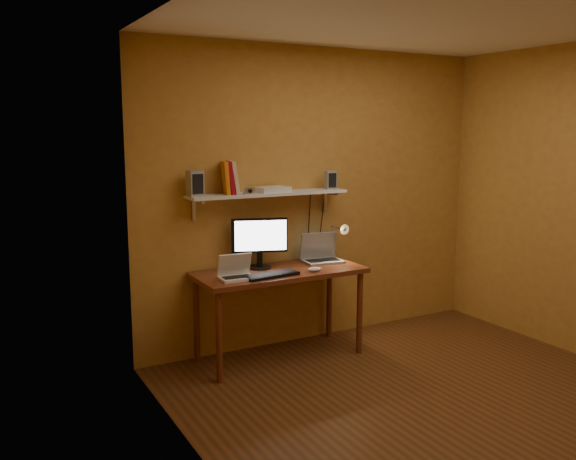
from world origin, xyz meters
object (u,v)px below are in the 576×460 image
mouse (315,269)px  shelf_camera (249,191)px  speaker_left (195,183)px  desk_lamp (339,236)px  laptop (321,254)px  netbook (236,272)px  wall_shelf (268,194)px  monitor (260,240)px  desk (280,280)px  router (272,189)px  speaker_right (330,180)px  keyboard (271,275)px

mouse → shelf_camera: size_ratio=1.14×
speaker_left → desk_lamp: bearing=-6.2°
laptop → netbook: size_ratio=1.30×
wall_shelf → mouse: size_ratio=13.06×
netbook → shelf_camera: 0.67m
monitor → wall_shelf: bearing=43.9°
laptop → speaker_left: speaker_left is taller
monitor → desk: bearing=-33.0°
desk → speaker_left: 1.05m
laptop → router: 0.73m
desk_lamp → speaker_left: size_ratio=1.89×
monitor → shelf_camera: bearing=-150.1°
monitor → desk_lamp: monitor is taller
wall_shelf → router: (0.03, -0.01, 0.04)m
wall_shelf → desk_lamp: size_ratio=3.73×
laptop → router: router is taller
laptop → mouse: size_ratio=3.34×
monitor → speaker_left: size_ratio=2.26×
monitor → desk_lamp: size_ratio=1.20×
shelf_camera → speaker_right: bearing=3.9°
desk_lamp → speaker_left: bearing=176.9°
keyboard → speaker_right: 1.08m
laptop → router: (-0.44, 0.06, 0.58)m
desk → monitor: (-0.11, 0.14, 0.32)m
desk_lamp → speaker_right: (-0.06, 0.05, 0.50)m
speaker_right → router: speaker_right is taller
monitor → speaker_right: 0.85m
netbook → keyboard: 0.28m
monitor → mouse: size_ratio=4.19×
monitor → laptop: size_ratio=1.25×
wall_shelf → speaker_right: (0.60, -0.02, 0.10)m
mouse → router: size_ratio=0.40×
desk_lamp → speaker_right: 0.50m
shelf_camera → router: (0.24, 0.06, -0.01)m
desk → wall_shelf: bearing=90.0°
desk → desk_lamp: (0.66, 0.13, 0.29)m
desk → speaker_right: size_ratio=8.82×
wall_shelf → speaker_right: size_ratio=8.82×
wall_shelf → monitor: wall_shelf is taller
desk_lamp → router: router is taller
desk → speaker_left: (-0.64, 0.20, 0.81)m
keyboard → speaker_left: 0.93m
keyboard → desk_lamp: bearing=13.7°
wall_shelf → laptop: 0.72m
wall_shelf → desk_lamp: wall_shelf is taller
keyboard → speaker_right: bearing=18.3°
wall_shelf → netbook: bearing=-146.0°
wall_shelf → mouse: wall_shelf is taller
keyboard → speaker_left: speaker_left is taller
mouse → desk_lamp: 0.57m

